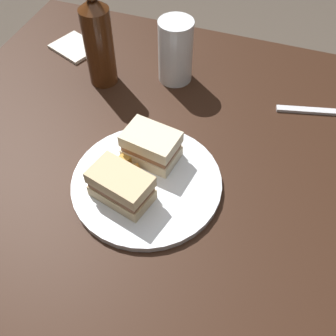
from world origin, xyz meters
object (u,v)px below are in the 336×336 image
at_px(sandwich_half_right, 121,186).
at_px(cider_bottle, 98,39).
at_px(plate, 147,183).
at_px(sandwich_half_left, 151,147).
at_px(napkin, 75,47).
at_px(fork, 318,111).
at_px(pint_glass, 175,55).

height_order(sandwich_half_right, cider_bottle, cider_bottle).
xyz_separation_m(plate, sandwich_half_left, (-0.01, 0.05, 0.04)).
xyz_separation_m(plate, cider_bottle, (-0.21, 0.26, 0.10)).
bearing_deg(plate, cider_bottle, 129.20).
xyz_separation_m(napkin, fork, (0.62, -0.04, -0.00)).
xyz_separation_m(plate, fork, (0.28, 0.31, -0.00)).
bearing_deg(plate, sandwich_half_left, 101.92).
distance_m(cider_bottle, fork, 0.51).
height_order(sandwich_half_left, pint_glass, pint_glass).
height_order(plate, pint_glass, pint_glass).
height_order(sandwich_half_right, pint_glass, pint_glass).
distance_m(pint_glass, napkin, 0.29).
height_order(sandwich_half_left, sandwich_half_right, sandwich_half_left).
height_order(sandwich_half_left, cider_bottle, cider_bottle).
distance_m(plate, cider_bottle, 0.35).
bearing_deg(fork, sandwich_half_left, 27.25).
height_order(cider_bottle, fork, cider_bottle).
bearing_deg(pint_glass, sandwich_half_right, -86.30).
relative_size(pint_glass, cider_bottle, 0.54).
bearing_deg(pint_glass, fork, -1.59).
xyz_separation_m(pint_glass, cider_bottle, (-0.16, -0.06, 0.05)).
xyz_separation_m(sandwich_half_right, pint_glass, (-0.02, 0.37, 0.02)).
bearing_deg(sandwich_half_left, pint_glass, 98.65).
bearing_deg(napkin, sandwich_half_right, -52.13).
distance_m(cider_bottle, napkin, 0.19).
height_order(plate, fork, plate).
relative_size(sandwich_half_left, pint_glass, 0.75).
bearing_deg(plate, pint_glass, 99.21).
relative_size(plate, napkin, 2.56).
distance_m(plate, pint_glass, 0.33).
bearing_deg(plate, fork, 47.52).
relative_size(sandwich_half_right, fork, 0.67).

